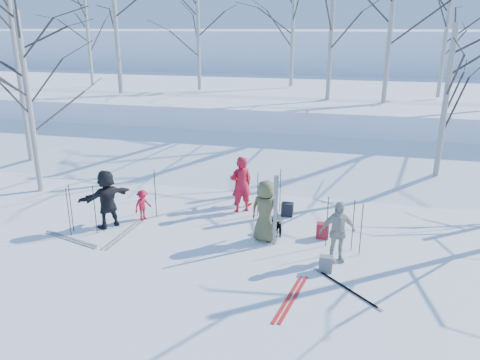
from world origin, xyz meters
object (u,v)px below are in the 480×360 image
(skier_olive_center, at_px, (265,211))
(skier_red_north, at_px, (241,185))
(skier_red_seated, at_px, (143,205))
(skier_redor_behind, at_px, (241,181))
(dog, at_px, (278,225))
(backpack_red, at_px, (323,231))
(skier_grey_west, at_px, (107,199))
(backpack_dark, at_px, (287,209))
(skier_cream_east, at_px, (337,232))
(backpack_grey, at_px, (326,264))

(skier_olive_center, relative_size, skier_red_north, 0.97)
(skier_red_north, height_order, skier_red_seated, skier_red_north)
(skier_olive_center, bearing_deg, skier_redor_behind, -50.07)
(dog, distance_m, backpack_red, 1.19)
(dog, bearing_deg, skier_grey_west, -27.84)
(dog, relative_size, backpack_dark, 1.63)
(skier_cream_east, bearing_deg, dog, 120.30)
(skier_red_seated, distance_m, skier_cream_east, 5.66)
(skier_red_seated, height_order, backpack_grey, skier_red_seated)
(skier_red_seated, bearing_deg, skier_cream_east, -78.78)
(skier_olive_center, xyz_separation_m, dog, (0.27, 0.44, -0.54))
(skier_redor_behind, bearing_deg, skier_olive_center, 125.34)
(skier_grey_west, relative_size, dog, 2.51)
(skier_grey_west, distance_m, backpack_dark, 5.15)
(skier_red_north, relative_size, skier_grey_west, 1.02)
(skier_olive_center, xyz_separation_m, backpack_grey, (1.66, -1.29, -0.63))
(dog, xyz_separation_m, backpack_dark, (0.06, 1.34, -0.08))
(backpack_red, xyz_separation_m, backpack_dark, (-1.12, 1.30, -0.01))
(skier_grey_west, bearing_deg, skier_red_north, 155.78)
(skier_olive_center, distance_m, backpack_dark, 1.91)
(skier_cream_east, bearing_deg, backpack_dark, 97.70)
(skier_red_north, relative_size, skier_redor_behind, 1.09)
(backpack_red, bearing_deg, skier_grey_west, -173.60)
(skier_red_seated, bearing_deg, dog, -67.33)
(skier_redor_behind, relative_size, skier_cream_east, 1.03)
(skier_olive_center, xyz_separation_m, skier_red_seated, (-3.67, 0.50, -0.37))
(skier_olive_center, height_order, skier_red_seated, skier_olive_center)
(dog, bearing_deg, backpack_grey, 93.36)
(skier_red_seated, bearing_deg, skier_grey_west, 156.57)
(skier_cream_east, height_order, dog, skier_cream_east)
(skier_grey_west, bearing_deg, skier_redor_behind, 163.79)
(skier_redor_behind, xyz_separation_m, skier_cream_east, (3.09, -3.10, -0.02))
(skier_olive_center, bearing_deg, skier_grey_west, 14.91)
(skier_grey_west, relative_size, backpack_red, 3.91)
(skier_redor_behind, distance_m, skier_cream_east, 4.37)
(skier_olive_center, bearing_deg, backpack_dark, -87.84)
(skier_olive_center, xyz_separation_m, skier_grey_west, (-4.39, -0.17, 0.01))
(skier_red_north, distance_m, backpack_dark, 1.55)
(skier_red_north, distance_m, backpack_red, 2.93)
(skier_grey_west, bearing_deg, skier_olive_center, 127.00)
(skier_olive_center, bearing_deg, backpack_grey, 154.67)
(skier_olive_center, bearing_deg, skier_red_north, -46.75)
(skier_olive_center, xyz_separation_m, backpack_red, (1.45, 0.48, -0.61))
(skier_red_seated, relative_size, backpack_red, 2.15)
(skier_olive_center, bearing_deg, dog, -108.63)
(skier_cream_east, distance_m, skier_grey_west, 6.27)
(skier_olive_center, relative_size, skier_cream_east, 1.09)
(backpack_grey, height_order, backpack_dark, backpack_dark)
(skier_red_north, xyz_separation_m, skier_cream_east, (2.93, -2.53, -0.09))
(skier_redor_behind, bearing_deg, backpack_grey, 136.18)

